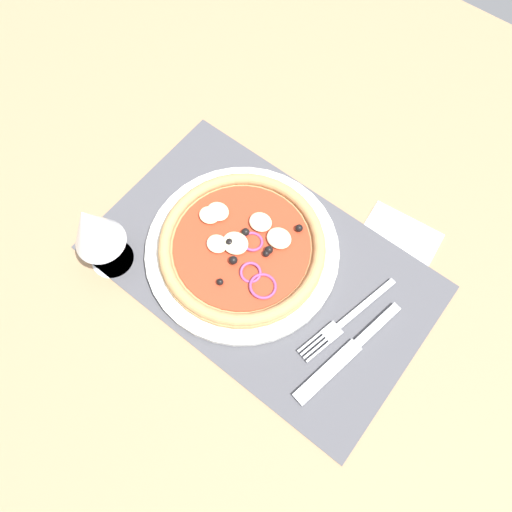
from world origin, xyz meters
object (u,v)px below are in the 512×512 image
object	(u,v)px
pizza	(242,246)
fork	(344,322)
knife	(348,353)
napkin	(397,243)
plate	(242,250)
wine_glass	(92,228)

from	to	relation	value
pizza	fork	distance (cm)	18.55
knife	napkin	distance (cm)	19.39
plate	fork	xyz separation A→B (cm)	(-18.42, -0.32, -0.35)
pizza	napkin	bearing A→B (deg)	-137.98
plate	napkin	size ratio (longest dim) A/B	2.54
wine_glass	napkin	xyz separation A→B (cm)	(-32.65, -29.04, -10.17)
wine_glass	pizza	bearing A→B (deg)	-138.80
plate	fork	bearing A→B (deg)	-178.99
fork	knife	size ratio (longest dim) A/B	0.90
pizza	knife	distance (cm)	21.66
plate	pizza	xyz separation A→B (cm)	(0.02, -0.04, 1.67)
plate	napkin	xyz separation A→B (cm)	(-17.76, -16.07, -0.79)
fork	knife	distance (cm)	4.42
plate	napkin	distance (cm)	23.97
plate	pizza	size ratio (longest dim) A/B	1.17
plate	knife	xyz separation A→B (cm)	(-21.34, 2.99, -0.32)
knife	wine_glass	size ratio (longest dim) A/B	1.34
plate	pizza	distance (cm)	1.67
wine_glass	fork	bearing A→B (deg)	-158.23
knife	napkin	world-z (taller)	knife
fork	wine_glass	bearing A→B (deg)	-55.32
fork	wine_glass	distance (cm)	37.16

